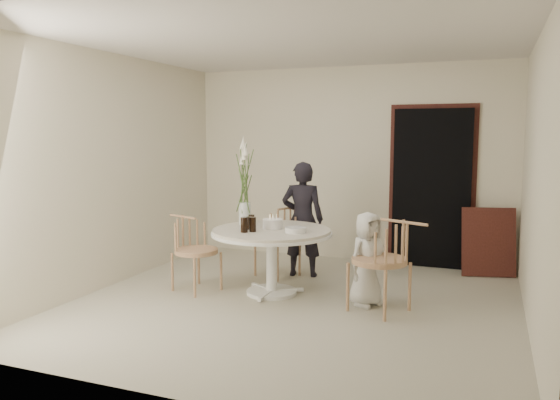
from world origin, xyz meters
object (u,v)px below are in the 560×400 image
(chair_right, at_px, (391,252))
(flower_vase, at_px, (244,183))
(chair_left, at_px, (189,242))
(girl, at_px, (303,219))
(birthday_cake, at_px, (273,224))
(chair_far, at_px, (284,231))
(boy, at_px, (368,259))
(table, at_px, (272,239))

(chair_right, xyz_separation_m, flower_vase, (-1.76, 0.40, 0.59))
(chair_left, bearing_deg, flower_vase, -38.17)
(chair_left, distance_m, flower_vase, 0.92)
(flower_vase, bearing_deg, girl, 55.35)
(birthday_cake, bearing_deg, chair_far, 102.14)
(chair_left, bearing_deg, boy, -66.36)
(table, distance_m, chair_left, 0.97)
(chair_right, distance_m, birthday_cake, 1.39)
(chair_right, xyz_separation_m, birthday_cake, (-1.35, 0.26, 0.16))
(chair_far, height_order, birthday_cake, birthday_cake)
(chair_right, relative_size, chair_left, 1.13)
(chair_far, relative_size, birthday_cake, 3.88)
(chair_right, distance_m, chair_left, 2.30)
(chair_left, relative_size, flower_vase, 0.83)
(table, bearing_deg, flower_vase, 155.87)
(chair_left, height_order, flower_vase, flower_vase)
(table, bearing_deg, girl, 85.88)
(girl, relative_size, boy, 1.47)
(table, bearing_deg, birthday_cake, 94.33)
(flower_vase, bearing_deg, birthday_cake, -19.67)
(chair_right, bearing_deg, girl, -106.99)
(girl, distance_m, birthday_cake, 0.84)
(chair_left, distance_m, birthday_cake, 1.00)
(chair_far, height_order, flower_vase, flower_vase)
(birthday_cake, bearing_deg, girl, 85.49)
(table, bearing_deg, boy, -1.15)
(flower_vase, bearing_deg, chair_left, -148.13)
(chair_right, distance_m, boy, 0.36)
(birthday_cake, height_order, flower_vase, flower_vase)
(boy, relative_size, flower_vase, 0.96)
(girl, xyz_separation_m, birthday_cake, (-0.07, -0.83, 0.07))
(flower_vase, bearing_deg, chair_right, -12.86)
(girl, bearing_deg, boy, 128.86)
(table, height_order, girl, girl)
(table, relative_size, chair_left, 1.57)
(chair_far, height_order, boy, boy)
(chair_right, bearing_deg, boy, -102.53)
(chair_left, bearing_deg, chair_far, -17.46)
(boy, bearing_deg, chair_right, -93.20)
(chair_left, bearing_deg, girl, -24.84)
(chair_far, xyz_separation_m, flower_vase, (-0.23, -0.67, 0.66))
(chair_far, height_order, chair_right, chair_right)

